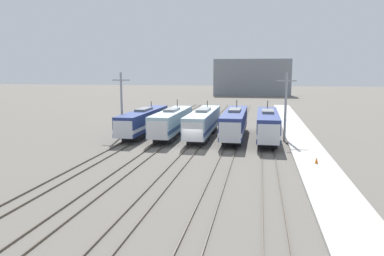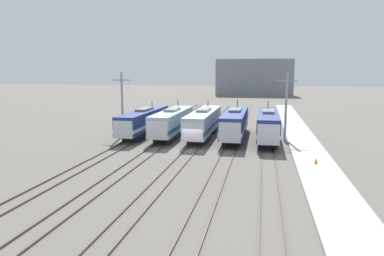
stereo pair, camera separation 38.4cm
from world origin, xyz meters
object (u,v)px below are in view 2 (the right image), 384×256
object	(u,v)px
locomotive_center	(203,123)
locomotive_far_right	(268,125)
locomotive_center_right	(235,124)
catenary_tower_right	(286,106)
locomotive_center_left	(172,122)
traffic_cone	(316,161)
catenary_tower_left	(122,103)
locomotive_far_left	(144,121)

from	to	relation	value
locomotive_center	locomotive_far_right	size ratio (longest dim) A/B	1.09
locomotive_center_right	catenary_tower_right	size ratio (longest dim) A/B	1.87
locomotive_center_left	traffic_cone	size ratio (longest dim) A/B	26.29
locomotive_center_left	locomotive_center	distance (m)	4.55
catenary_tower_right	traffic_cone	xyz separation A→B (m)	(2.33, -13.11, -4.26)
catenary_tower_left	catenary_tower_right	world-z (taller)	same
catenary_tower_right	locomotive_center	bearing A→B (deg)	173.48
locomotive_far_left	locomotive_center_right	distance (m)	13.59
locomotive_center_left	traffic_cone	world-z (taller)	locomotive_center_left
locomotive_far_right	locomotive_center	bearing A→B (deg)	172.36
locomotive_center	catenary_tower_left	bearing A→B (deg)	-173.68
locomotive_far_left	locomotive_far_right	world-z (taller)	locomotive_far_right
locomotive_far_left	catenary_tower_left	size ratio (longest dim) A/B	1.93
catenary_tower_right	locomotive_center_right	bearing A→B (deg)	172.17
locomotive_center_right	catenary_tower_left	xyz separation A→B (m)	(-16.21, -0.94, 2.72)
locomotive_center	catenary_tower_right	distance (m)	11.73
locomotive_center	locomotive_far_right	xyz separation A→B (m)	(9.05, -1.21, 0.04)
locomotive_center_left	locomotive_center_right	distance (m)	9.05
locomotive_center_left	catenary_tower_right	size ratio (longest dim) A/B	1.76
locomotive_center_left	locomotive_center_right	world-z (taller)	locomotive_center_right
traffic_cone	locomotive_far_left	bearing A→B (deg)	146.90
locomotive_center_left	catenary_tower_left	world-z (taller)	catenary_tower_left
locomotive_center_left	locomotive_far_right	world-z (taller)	locomotive_far_right
traffic_cone	catenary_tower_left	bearing A→B (deg)	152.66
locomotive_center_left	locomotive_far_right	bearing A→B (deg)	-2.85
locomotive_far_left	locomotive_center_left	size ratio (longest dim) A/B	1.10
locomotive_center	locomotive_center_left	bearing A→B (deg)	-173.21
locomotive_far_right	locomotive_far_left	bearing A→B (deg)	174.90
catenary_tower_right	traffic_cone	distance (m)	13.98
locomotive_center	catenary_tower_left	xyz separation A→B (m)	(-11.68, -1.29, 2.77)
locomotive_far_left	traffic_cone	world-z (taller)	locomotive_far_left
traffic_cone	locomotive_far_right	bearing A→B (deg)	109.29
locomotive_center_left	locomotive_center	size ratio (longest dim) A/B	0.90
locomotive_center	locomotive_far_right	bearing A→B (deg)	-7.64
locomotive_center	traffic_cone	size ratio (longest dim) A/B	29.31
locomotive_far_left	locomotive_far_right	bearing A→B (deg)	-5.10
catenary_tower_left	catenary_tower_right	distance (m)	23.01
locomotive_far_right	catenary_tower_right	size ratio (longest dim) A/B	1.80
locomotive_center_left	locomotive_center	xyz separation A→B (m)	(4.52, 0.54, 0.00)
locomotive_center_right	locomotive_far_right	world-z (taller)	locomotive_far_right
locomotive_center_left	traffic_cone	distance (m)	22.91
locomotive_far_left	locomotive_center_right	bearing A→B (deg)	-3.20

